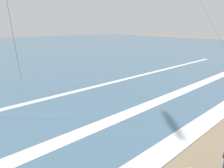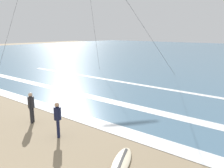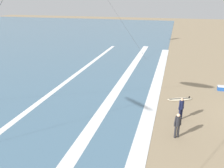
{
  "view_description": "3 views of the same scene",
  "coord_description": "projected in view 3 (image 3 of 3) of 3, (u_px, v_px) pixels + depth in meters",
  "views": [
    {
      "loc": [
        -7.57,
        4.62,
        4.94
      ],
      "look_at": [
        -1.28,
        12.14,
        1.82
      ],
      "focal_mm": 29.36,
      "sensor_mm": 36.0,
      "label": 1
    },
    {
      "loc": [
        6.25,
        0.02,
        4.6
      ],
      "look_at": [
        0.11,
        7.92,
        2.28
      ],
      "focal_mm": 36.38,
      "sensor_mm": 36.0,
      "label": 2
    },
    {
      "loc": [
        -16.62,
        6.74,
        8.0
      ],
      "look_at": [
        -1.07,
        10.9,
        2.02
      ],
      "focal_mm": 38.06,
      "sensor_mm": 36.0,
      "label": 3
    }
  ],
  "objects": [
    {
      "name": "cooler_box",
      "position": [
        221.0,
        88.0,
        21.36
      ],
      "size": [
        0.46,
        0.62,
        0.44
      ],
      "color": "#1E4C9E",
      "rests_on": "ground"
    },
    {
      "name": "wave_foam_mid_break",
      "position": [
        105.0,
        108.0,
        18.01
      ],
      "size": [
        48.89,
        0.85,
        0.01
      ],
      "primitive_type": "cube",
      "color": "white",
      "rests_on": "ocean_surface"
    },
    {
      "name": "surfer_left_near",
      "position": [
        181.0,
        107.0,
        16.05
      ],
      "size": [
        0.44,
        0.4,
        1.6
      ],
      "color": "#141938",
      "rests_on": "ground"
    },
    {
      "name": "wave_foam_shoreline",
      "position": [
        149.0,
        112.0,
        17.46
      ],
      "size": [
        44.27,
        0.99,
        0.01
      ],
      "primitive_type": "cube",
      "color": "white",
      "rests_on": "ocean_surface"
    },
    {
      "name": "wave_foam_outer_break",
      "position": [
        57.0,
        89.0,
        21.75
      ],
      "size": [
        40.85,
        0.5,
        0.01
      ],
      "primitive_type": "cube",
      "color": "white",
      "rests_on": "ocean_surface"
    },
    {
      "name": "surfboard_left_pile",
      "position": [
        180.0,
        99.0,
        19.5
      ],
      "size": [
        1.37,
        2.17,
        0.25
      ],
      "color": "beige",
      "rests_on": "ground"
    },
    {
      "name": "surfer_mid_group",
      "position": [
        178.0,
        123.0,
        13.97
      ],
      "size": [
        0.36,
        0.47,
        1.6
      ],
      "color": "#232328",
      "rests_on": "ground"
    }
  ]
}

